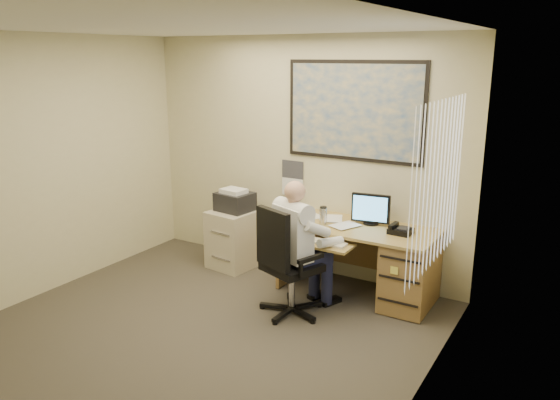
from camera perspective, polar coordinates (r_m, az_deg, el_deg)
The scene contains 8 objects.
room_shell at distance 4.50m, azimuth -11.77°, elevation 0.07°, with size 4.00×4.50×2.70m.
desk at distance 5.74m, azimuth 11.31°, elevation -6.20°, with size 1.60×0.97×1.07m.
world_map at distance 5.91m, azimuth 7.74°, elevation 9.19°, with size 1.56×0.03×1.06m, color #1E4C93.
wall_calendar at distance 6.38m, azimuth 1.32°, elevation 2.27°, with size 0.28×0.01×0.42m, color white.
window_blinds at distance 4.21m, azimuth 16.35°, elevation 1.57°, with size 0.06×1.40×1.30m, color white, non-canonical shape.
filing_cabinet at distance 6.58m, azimuth -4.67°, elevation -3.44°, with size 0.56×0.65×0.96m.
office_chair at distance 5.37m, azimuth 1.15°, elevation -8.78°, with size 0.84×0.84×1.10m.
person at distance 5.31m, azimuth 1.43°, elevation -5.02°, with size 0.54×0.77×1.33m, color white, non-canonical shape.
Camera 1 is at (2.97, -3.18, 2.48)m, focal length 35.00 mm.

